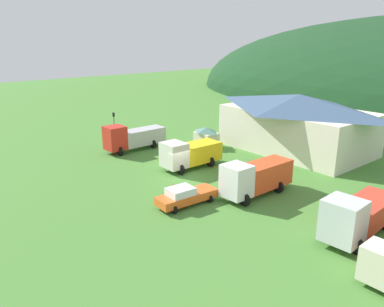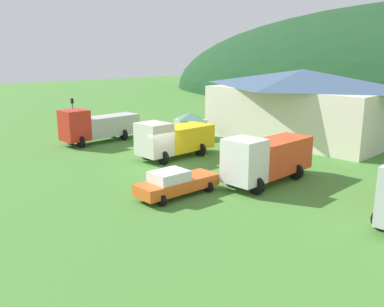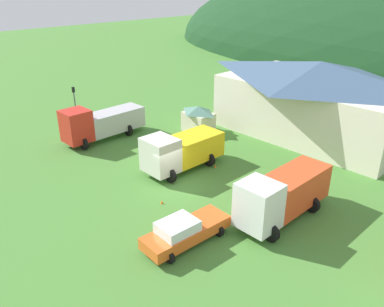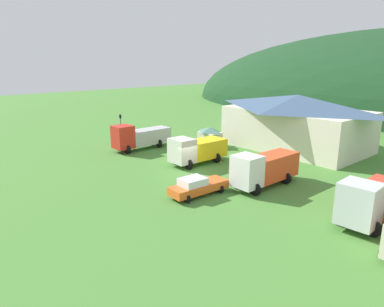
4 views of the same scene
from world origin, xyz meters
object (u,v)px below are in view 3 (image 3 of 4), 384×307
Objects in this scene: flatbed_truck_yellow at (180,150)px; traffic_light_west at (75,101)px; service_pickup_orange at (184,231)px; traffic_cone_mid_row at (215,167)px; heavy_rig_white at (282,194)px; depot_building at (317,97)px; play_shed_cream at (198,118)px; traffic_cone_near_pickup at (162,204)px; crane_truck_red at (100,123)px.

flatbed_truck_yellow is 1.78× the size of traffic_light_west.
traffic_cone_mid_row is (-5.48, 8.41, -0.83)m from service_pickup_orange.
traffic_cone_mid_row is at bearing -106.71° from heavy_rig_white.
traffic_light_west is 7.31× the size of traffic_cone_mid_row.
service_pickup_orange is (7.18, -6.21, -0.83)m from flatbed_truck_yellow.
traffic_light_west is at bearing -140.80° from depot_building.
traffic_light_west is 17.63m from traffic_cone_mid_row.
depot_building is 11.44m from play_shed_cream.
crane_truck_red is at bearing 165.89° from traffic_cone_near_pickup.
play_shed_cream is 0.56× the size of service_pickup_orange.
service_pickup_orange is at bearing -78.93° from depot_building.
traffic_light_west is (-22.73, 5.67, 1.53)m from service_pickup_orange.
service_pickup_orange is (16.94, -4.99, -0.85)m from crane_truck_red.
depot_building is at bearing 39.20° from traffic_light_west.
traffic_light_west is (-18.64, -15.20, -1.23)m from depot_building.
traffic_cone_mid_row is at bearing 9.04° from traffic_light_west.
traffic_cone_mid_row is at bearing 105.58° from crane_truck_red.
flatbed_truck_yellow is (-3.09, -14.66, -1.94)m from depot_building.
depot_building reaches higher than traffic_light_west.
traffic_light_west is (-15.55, -0.54, 0.71)m from flatbed_truck_yellow.
traffic_cone_near_pickup is (12.74, -3.20, -1.68)m from crane_truck_red.
crane_truck_red is at bearing -163.35° from traffic_cone_mid_row.
play_shed_cream is 5.90× the size of traffic_cone_mid_row.
traffic_cone_mid_row is at bearing 100.93° from traffic_cone_near_pickup.
traffic_cone_mid_row is (11.46, 3.43, -1.68)m from crane_truck_red.
service_pickup_orange is (4.08, -20.87, -2.76)m from depot_building.
flatbed_truck_yellow is at bearing 2.00° from traffic_light_west.
traffic_cone_mid_row is (-7.77, 2.35, -1.76)m from heavy_rig_white.
play_shed_cream is at bearing 125.18° from traffic_cone_near_pickup.
depot_building reaches higher than heavy_rig_white.
heavy_rig_white is 1.92× the size of traffic_light_west.
heavy_rig_white reaches higher than play_shed_cream.
crane_truck_red is 13.24m from traffic_cone_near_pickup.
crane_truck_red is at bearing -103.40° from service_pickup_orange.
depot_building is 2.50× the size of heavy_rig_white.
flatbed_truck_yellow is at bearing 123.98° from traffic_cone_near_pickup.
service_pickup_orange is at bearing -56.93° from traffic_cone_mid_row.
play_shed_cream is at bearing 145.04° from traffic_cone_mid_row.
heavy_rig_white is at bearing -25.90° from play_shed_cream.
traffic_cone_mid_row is (1.70, 2.20, -1.65)m from flatbed_truck_yellow.
traffic_light_west is (-10.56, -7.42, 1.03)m from play_shed_cream.
depot_building is at bearing 168.85° from flatbed_truck_yellow.
traffic_cone_near_pickup is 0.99× the size of traffic_cone_mid_row.
traffic_light_west reaches higher than heavy_rig_white.
heavy_rig_white is (14.46, -7.02, 0.42)m from play_shed_cream.
flatbed_truck_yellow is 13.15× the size of traffic_cone_near_pickup.
flatbed_truck_yellow is at bearing -54.06° from play_shed_cream.
traffic_cone_near_pickup is (-6.49, -4.28, -1.76)m from heavy_rig_white.
play_shed_cream is at bearing 35.09° from traffic_light_west.
play_shed_cream is at bearing -115.81° from heavy_rig_white.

